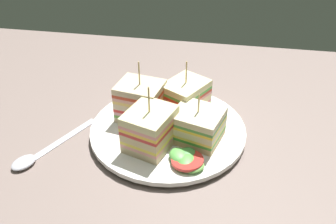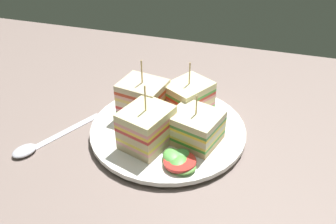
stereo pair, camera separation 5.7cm
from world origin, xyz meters
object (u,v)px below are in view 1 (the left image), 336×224
object	(u,v)px
sandwich_wedge_1	(197,125)
spoon	(35,156)
plate	(168,129)
chip_pile	(174,120)
sandwich_wedge_3	(141,101)
sandwich_wedge_2	(185,98)
sandwich_wedge_0	(150,129)

from	to	relation	value
sandwich_wedge_1	spoon	bearing A→B (deg)	33.81
plate	chip_pile	distance (cm)	1.94
sandwich_wedge_3	spoon	distance (cm)	18.62
sandwich_wedge_2	sandwich_wedge_3	xyz separation A→B (cm)	(-7.12, -2.90, 0.32)
sandwich_wedge_2	chip_pile	world-z (taller)	sandwich_wedge_2
sandwich_wedge_2	sandwich_wedge_1	bearing A→B (deg)	52.07
plate	sandwich_wedge_0	distance (cm)	6.49
sandwich_wedge_0	sandwich_wedge_3	distance (cm)	7.71
plate	spoon	distance (cm)	21.25
sandwich_wedge_0	chip_pile	distance (cm)	6.67
plate	sandwich_wedge_1	size ratio (longest dim) A/B	2.89
sandwich_wedge_1	sandwich_wedge_2	bearing A→B (deg)	-51.46
sandwich_wedge_2	chip_pile	distance (cm)	4.79
sandwich_wedge_3	plate	bearing A→B (deg)	-12.28
plate	sandwich_wedge_1	xyz separation A→B (cm)	(4.95, -2.02, 3.03)
sandwich_wedge_2	chip_pile	size ratio (longest dim) A/B	1.37
plate	sandwich_wedge_1	bearing A→B (deg)	-22.22
sandwich_wedge_1	spoon	xyz separation A→B (cm)	(-23.95, -7.48, -3.46)
chip_pile	spoon	size ratio (longest dim) A/B	0.46
sandwich_wedge_0	chip_pile	bearing A→B (deg)	-7.87
sandwich_wedge_0	plate	bearing A→B (deg)	-2.32
sandwich_wedge_0	sandwich_wedge_2	size ratio (longest dim) A/B	1.07
sandwich_wedge_1	chip_pile	distance (cm)	5.08
sandwich_wedge_2	sandwich_wedge_3	distance (cm)	7.69
sandwich_wedge_3	chip_pile	bearing A→B (deg)	-3.00
sandwich_wedge_1	sandwich_wedge_2	xyz separation A→B (cm)	(-2.81, 6.93, 0.43)
sandwich_wedge_0	sandwich_wedge_3	size ratio (longest dim) A/B	0.99
sandwich_wedge_0	chip_pile	xyz separation A→B (cm)	(2.74, 5.71, -2.09)
sandwich_wedge_0	spoon	bearing A→B (deg)	122.36
spoon	sandwich_wedge_1	bearing A→B (deg)	133.69
plate	sandwich_wedge_1	world-z (taller)	sandwich_wedge_1
sandwich_wedge_0	sandwich_wedge_2	xyz separation A→B (cm)	(3.98, 9.94, -0.20)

